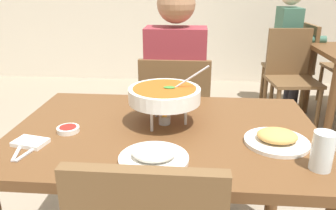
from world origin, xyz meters
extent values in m
cube|color=brown|center=(0.00, 0.00, 0.73)|extent=(1.26, 0.85, 0.04)
cylinder|color=brown|center=(-0.57, 0.36, 0.35)|extent=(0.07, 0.07, 0.71)
cylinder|color=brown|center=(0.57, 0.36, 0.35)|extent=(0.07, 0.07, 0.71)
cube|color=brown|center=(0.00, 0.80, 0.43)|extent=(0.44, 0.44, 0.03)
cube|color=brown|center=(0.00, 0.60, 0.68)|extent=(0.42, 0.04, 0.45)
cylinder|color=brown|center=(0.19, 0.99, 0.21)|extent=(0.04, 0.04, 0.42)
cylinder|color=brown|center=(-0.19, 0.99, 0.21)|extent=(0.04, 0.04, 0.42)
cylinder|color=brown|center=(0.19, 0.61, 0.21)|extent=(0.04, 0.04, 0.42)
cylinder|color=brown|center=(-0.19, 0.61, 0.21)|extent=(0.04, 0.04, 0.42)
cylinder|color=#2D2D38|center=(0.10, 0.82, 0.23)|extent=(0.10, 0.10, 0.45)
cylinder|color=#2D2D38|center=(-0.10, 0.82, 0.23)|extent=(0.10, 0.10, 0.45)
cube|color=#2D2D38|center=(0.00, 0.78, 0.51)|extent=(0.32, 0.32, 0.12)
cube|color=maroon|center=(0.00, 0.70, 0.82)|extent=(0.36, 0.20, 0.50)
sphere|color=#A57756|center=(0.00, 0.70, 1.20)|extent=(0.22, 0.22, 0.22)
cylinder|color=maroon|center=(0.16, 0.90, 0.77)|extent=(0.08, 0.28, 0.08)
cylinder|color=maroon|center=(-0.16, 0.90, 0.77)|extent=(0.08, 0.28, 0.08)
cylinder|color=silver|center=(0.08, 0.05, 0.80)|extent=(0.01, 0.01, 0.10)
cylinder|color=silver|center=(-0.05, 0.13, 0.80)|extent=(0.01, 0.01, 0.10)
cylinder|color=silver|center=(-0.05, -0.02, 0.80)|extent=(0.01, 0.01, 0.10)
torus|color=silver|center=(-0.01, 0.05, 0.85)|extent=(0.21, 0.21, 0.01)
cylinder|color=#B2B2B7|center=(-0.01, 0.05, 0.76)|extent=(0.05, 0.05, 0.04)
cone|color=orange|center=(-0.01, 0.05, 0.80)|extent=(0.02, 0.02, 0.04)
cylinder|color=white|center=(-0.01, 0.05, 0.88)|extent=(0.30, 0.30, 0.06)
cylinder|color=#B75119|center=(-0.01, 0.05, 0.90)|extent=(0.26, 0.26, 0.01)
ellipsoid|color=#388433|center=(0.01, 0.05, 0.91)|extent=(0.05, 0.03, 0.01)
cylinder|color=silver|center=(0.08, 0.07, 0.94)|extent=(0.18, 0.01, 0.13)
cylinder|color=white|center=(-0.01, -0.26, 0.75)|extent=(0.24, 0.24, 0.01)
ellipsoid|color=white|center=(-0.01, -0.26, 0.78)|extent=(0.15, 0.13, 0.04)
cylinder|color=white|center=(0.43, -0.10, 0.75)|extent=(0.24, 0.24, 0.01)
ellipsoid|color=tan|center=(0.43, -0.10, 0.78)|extent=(0.15, 0.13, 0.04)
cylinder|color=white|center=(-0.39, -0.06, 0.76)|extent=(0.09, 0.09, 0.02)
cylinder|color=maroon|center=(-0.39, -0.06, 0.76)|extent=(0.07, 0.07, 0.01)
cube|color=white|center=(-0.49, -0.18, 0.75)|extent=(0.13, 0.10, 0.02)
cube|color=silver|center=(-0.51, -0.23, 0.75)|extent=(0.05, 0.17, 0.01)
cube|color=silver|center=(-0.46, -0.23, 0.75)|extent=(0.05, 0.17, 0.01)
cylinder|color=silver|center=(0.53, -0.27, 0.81)|extent=(0.07, 0.07, 0.13)
cylinder|color=gold|center=(0.53, -0.27, 0.79)|extent=(0.06, 0.06, 0.08)
cylinder|color=brown|center=(1.28, 1.50, 0.35)|extent=(0.07, 0.07, 0.71)
cylinder|color=brown|center=(1.28, 2.18, 0.35)|extent=(0.07, 0.07, 0.71)
cube|color=brown|center=(1.10, 2.36, 0.43)|extent=(0.47, 0.47, 0.03)
cube|color=brown|center=(1.30, 2.37, 0.68)|extent=(0.07, 0.42, 0.45)
cylinder|color=brown|center=(0.90, 2.54, 0.21)|extent=(0.04, 0.04, 0.42)
cylinder|color=brown|center=(0.93, 2.16, 0.21)|extent=(0.04, 0.04, 0.42)
cylinder|color=brown|center=(1.28, 2.56, 0.21)|extent=(0.04, 0.04, 0.42)
cylinder|color=brown|center=(1.31, 2.18, 0.21)|extent=(0.04, 0.04, 0.42)
cube|color=brown|center=(1.04, 1.85, 0.43)|extent=(0.48, 0.48, 0.03)
cube|color=brown|center=(1.02, 2.05, 0.68)|extent=(0.42, 0.08, 0.45)
cylinder|color=brown|center=(0.87, 1.64, 0.21)|extent=(0.04, 0.04, 0.42)
cylinder|color=brown|center=(1.25, 1.68, 0.21)|extent=(0.04, 0.04, 0.42)
cylinder|color=brown|center=(0.83, 2.02, 0.21)|extent=(0.04, 0.04, 0.42)
cylinder|color=brown|center=(1.21, 2.06, 0.21)|extent=(0.04, 0.04, 0.42)
cylinder|color=brown|center=(1.57, 2.60, 0.21)|extent=(0.04, 0.04, 0.42)
cylinder|color=brown|center=(1.59, 2.22, 0.21)|extent=(0.04, 0.04, 0.42)
cylinder|color=#2D2D38|center=(1.19, 2.27, 0.23)|extent=(0.10, 0.10, 0.45)
cylinder|color=#2D2D38|center=(1.19, 2.47, 0.23)|extent=(0.10, 0.10, 0.45)
cube|color=#2D2D38|center=(1.15, 2.37, 0.51)|extent=(0.32, 0.32, 0.12)
cube|color=#3D6B56|center=(1.07, 2.37, 0.82)|extent=(0.20, 0.36, 0.50)
cylinder|color=#3D6B56|center=(1.27, 2.21, 0.77)|extent=(0.28, 0.08, 0.08)
cylinder|color=#3D6B56|center=(1.27, 2.53, 0.77)|extent=(0.28, 0.08, 0.08)
camera|label=1|loc=(0.12, -1.25, 1.32)|focal=35.68mm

